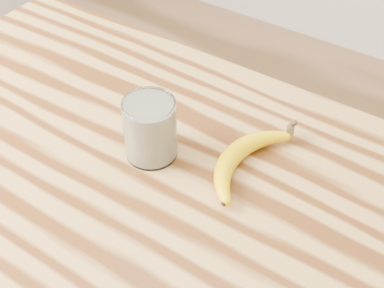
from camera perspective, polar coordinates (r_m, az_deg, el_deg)
The scene contains 3 objects.
table at distance 0.92m, azimuth -5.40°, elevation -11.39°, with size 1.20×0.80×0.90m.
smoothie_glass at distance 0.86m, azimuth -4.48°, elevation 1.60°, with size 0.09×0.09×0.11m.
banana at distance 0.87m, azimuth 4.42°, elevation -1.10°, with size 0.10×0.27×0.03m, color #EBBB00, non-canonical shape.
Camera 1 is at (0.37, -0.40, 1.52)m, focal length 50.00 mm.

